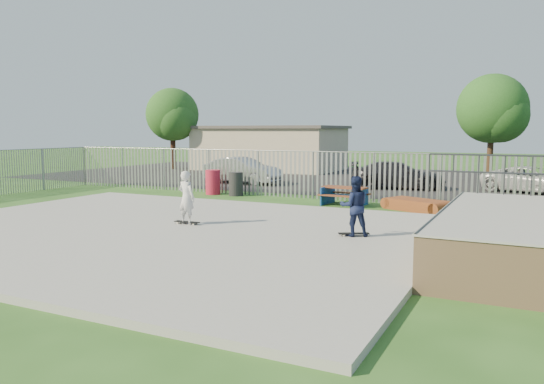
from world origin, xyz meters
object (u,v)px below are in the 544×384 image
at_px(tree_left, 172,115).
at_px(trash_bin_grey, 236,184).
at_px(picnic_table, 344,196).
at_px(funbox, 416,205).
at_px(trash_bin_red, 213,182).
at_px(skater_navy, 354,206).
at_px(car_silver, 242,170).
at_px(car_dark, 398,175).
at_px(tree_mid, 492,109).
at_px(skater_white, 186,198).
at_px(car_white, 532,180).

bearing_deg(tree_left, trash_bin_grey, -44.06).
distance_m(picnic_table, funbox, 2.81).
distance_m(trash_bin_red, skater_navy, 11.32).
xyz_separation_m(picnic_table, trash_bin_red, (-6.45, 0.69, 0.19)).
distance_m(car_silver, car_dark, 8.21).
bearing_deg(picnic_table, funbox, -1.10).
height_order(funbox, trash_bin_grey, trash_bin_grey).
distance_m(funbox, trash_bin_grey, 8.13).
bearing_deg(funbox, tree_mid, 108.71).
height_order(car_dark, tree_mid, tree_mid).
bearing_deg(skater_white, car_white, -112.50).
distance_m(funbox, skater_white, 8.53).
distance_m(funbox, car_white, 8.70).
distance_m(trash_bin_red, trash_bin_grey, 1.19).
distance_m(trash_bin_grey, tree_left, 17.32).
height_order(skater_navy, skater_white, same).
bearing_deg(tree_left, skater_navy, -43.58).
height_order(car_white, skater_navy, skater_navy).
relative_size(trash_bin_red, car_dark, 0.24).
xyz_separation_m(trash_bin_grey, skater_navy, (7.65, -7.09, 0.41)).
relative_size(tree_left, skater_white, 3.80).
bearing_deg(tree_mid, funbox, -96.06).
relative_size(trash_bin_red, car_silver, 0.26).
relative_size(trash_bin_red, tree_mid, 0.18).
bearing_deg(skater_navy, picnic_table, -97.41).
relative_size(funbox, skater_white, 1.47).
distance_m(picnic_table, car_dark, 6.57).
height_order(car_white, skater_white, skater_white).
relative_size(trash_bin_grey, skater_navy, 0.67).
height_order(trash_bin_grey, car_white, car_white).
height_order(car_silver, tree_left, tree_left).
distance_m(tree_left, tree_mid, 21.74).
xyz_separation_m(tree_mid, skater_white, (-6.80, -20.36, -3.16)).
relative_size(car_white, tree_left, 0.72).
relative_size(funbox, car_white, 0.53).
xyz_separation_m(funbox, trash_bin_grey, (-8.06, 0.95, 0.32)).
relative_size(trash_bin_grey, tree_left, 0.18).
height_order(trash_bin_grey, car_dark, car_dark).
distance_m(tree_left, skater_white, 24.64).
relative_size(car_dark, car_white, 1.06).
bearing_deg(picnic_table, car_dark, 89.15).
distance_m(trash_bin_grey, tree_mid, 16.34).
bearing_deg(tree_mid, picnic_table, -107.51).
height_order(car_dark, skater_white, skater_white).
relative_size(funbox, tree_mid, 0.38).
bearing_deg(car_dark, car_white, -92.78).
bearing_deg(car_dark, picnic_table, 162.21).
bearing_deg(car_silver, tree_left, 58.09).
distance_m(trash_bin_red, tree_mid, 17.07).
height_order(picnic_table, skater_white, skater_white).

